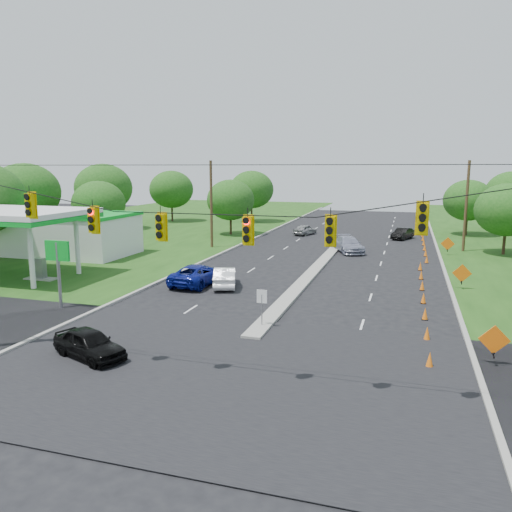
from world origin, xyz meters
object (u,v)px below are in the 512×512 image
(gas_station, at_px, (59,230))
(white_sedan, at_px, (225,277))
(black_sedan, at_px, (89,344))
(blue_pickup, at_px, (198,274))

(gas_station, height_order, white_sedan, gas_station)
(gas_station, relative_size, white_sedan, 4.65)
(gas_station, xyz_separation_m, black_sedan, (17.56, -20.51, -1.91))
(gas_station, distance_m, blue_pickup, 17.70)
(gas_station, bearing_deg, white_sedan, -18.39)
(black_sedan, bearing_deg, gas_station, 61.90)
(black_sedan, relative_size, blue_pickup, 0.73)
(gas_station, xyz_separation_m, white_sedan, (18.55, -6.17, -1.88))
(gas_station, bearing_deg, blue_pickup, -20.46)
(gas_station, distance_m, black_sedan, 27.07)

